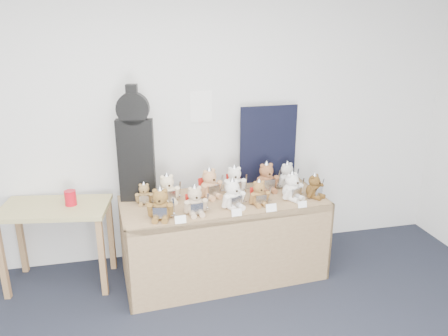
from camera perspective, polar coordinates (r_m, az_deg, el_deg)
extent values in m
plane|color=silver|center=(4.15, -9.25, 5.58)|extent=(6.00, 0.00, 6.00)
cube|color=white|center=(4.17, -3.01, 8.01)|extent=(0.21, 0.00, 0.30)
cube|color=#846243|center=(3.93, -0.06, -4.58)|extent=(1.86, 0.88, 0.06)
cube|color=#846243|center=(3.77, 1.58, -11.56)|extent=(1.81, 0.15, 0.75)
cube|color=#846243|center=(3.94, -12.84, -10.60)|extent=(0.07, 0.75, 0.75)
cube|color=#846243|center=(4.39, 11.30, -7.32)|extent=(0.07, 0.75, 0.75)
cube|color=tan|center=(4.06, -21.28, -4.90)|extent=(0.98, 0.64, 0.04)
cube|color=#8D5F3D|center=(4.19, -27.02, -10.78)|extent=(0.06, 0.06, 0.72)
cube|color=#8D5F3D|center=(4.53, -25.01, -8.20)|extent=(0.06, 0.06, 0.72)
cube|color=#8D5F3D|center=(3.94, -15.62, -11.21)|extent=(0.06, 0.06, 0.72)
cube|color=#8D5F3D|center=(4.30, -14.54, -8.40)|extent=(0.06, 0.06, 0.72)
cube|color=black|center=(3.87, -11.37, 0.94)|extent=(0.32, 0.14, 0.73)
cylinder|color=black|center=(3.75, -11.82, 7.61)|extent=(0.29, 0.14, 0.27)
cube|color=black|center=(3.74, -11.93, 9.26)|extent=(0.10, 0.10, 0.18)
cube|color=black|center=(4.27, 5.79, 3.08)|extent=(0.57, 0.04, 0.76)
cylinder|color=red|center=(4.00, -19.42, -3.70)|extent=(0.10, 0.10, 0.13)
ellipsoid|color=brown|center=(3.57, -8.24, -5.43)|extent=(0.20, 0.18, 0.17)
sphere|color=brown|center=(3.53, -8.32, -3.73)|extent=(0.13, 0.13, 0.13)
cylinder|color=brown|center=(3.48, -8.41, -4.21)|extent=(0.06, 0.04, 0.05)
sphere|color=black|center=(3.47, -8.45, -4.33)|extent=(0.02, 0.02, 0.02)
sphere|color=brown|center=(3.52, -9.02, -2.99)|extent=(0.04, 0.04, 0.04)
sphere|color=brown|center=(3.51, -7.70, -2.99)|extent=(0.04, 0.04, 0.04)
cylinder|color=brown|center=(3.56, -9.59, -5.44)|extent=(0.07, 0.10, 0.13)
cylinder|color=brown|center=(3.54, -6.97, -5.45)|extent=(0.07, 0.10, 0.13)
cylinder|color=brown|center=(3.54, -8.93, -6.54)|extent=(0.07, 0.12, 0.05)
cylinder|color=brown|center=(3.54, -7.68, -6.55)|extent=(0.07, 0.12, 0.05)
cube|color=silver|center=(3.51, -8.36, -5.81)|extent=(0.11, 0.04, 0.09)
cone|color=silver|center=(3.51, -8.36, -2.93)|extent=(0.11, 0.11, 0.08)
cube|color=silver|center=(3.52, -6.59, -5.15)|extent=(0.02, 0.04, 0.18)
cube|color=silver|center=(3.55, -6.55, -6.16)|extent=(0.05, 0.02, 0.01)
ellipsoid|color=tan|center=(3.63, -3.82, -4.95)|extent=(0.17, 0.15, 0.16)
sphere|color=tan|center=(3.59, -3.85, -3.38)|extent=(0.12, 0.12, 0.12)
cylinder|color=tan|center=(3.55, -3.65, -3.80)|extent=(0.05, 0.03, 0.05)
sphere|color=black|center=(3.53, -3.58, -3.91)|extent=(0.02, 0.02, 0.02)
sphere|color=tan|center=(3.56, -4.46, -2.76)|extent=(0.04, 0.04, 0.04)
sphere|color=tan|center=(3.58, -3.28, -2.63)|extent=(0.04, 0.04, 0.04)
cylinder|color=tan|center=(3.59, -4.92, -5.09)|extent=(0.05, 0.09, 0.12)
cylinder|color=tan|center=(3.63, -2.57, -4.81)|extent=(0.05, 0.09, 0.12)
cylinder|color=tan|center=(3.59, -4.14, -6.02)|extent=(0.06, 0.11, 0.05)
cylinder|color=tan|center=(3.61, -3.02, -5.88)|extent=(0.06, 0.11, 0.05)
cube|color=silver|center=(3.57, -3.57, -5.27)|extent=(0.11, 0.03, 0.09)
cone|color=silver|center=(3.57, -3.87, -2.64)|extent=(0.10, 0.10, 0.08)
cube|color=silver|center=(3.61, -2.16, -4.48)|extent=(0.02, 0.04, 0.17)
cube|color=silver|center=(3.64, -2.14, -5.41)|extent=(0.05, 0.01, 0.01)
cube|color=#A91913|center=(3.68, -4.05, -4.41)|extent=(0.13, 0.04, 0.14)
ellipsoid|color=white|center=(3.74, 1.09, -4.16)|extent=(0.20, 0.19, 0.17)
sphere|color=white|center=(3.69, 1.10, -2.57)|extent=(0.12, 0.12, 0.12)
cylinder|color=white|center=(3.66, 1.54, -2.95)|extent=(0.06, 0.04, 0.05)
sphere|color=black|center=(3.64, 1.70, -3.04)|extent=(0.02, 0.02, 0.02)
sphere|color=white|center=(3.66, 0.58, -1.99)|extent=(0.04, 0.04, 0.04)
sphere|color=white|center=(3.70, 1.62, -1.76)|extent=(0.04, 0.04, 0.04)
cylinder|color=white|center=(3.68, 0.23, -4.40)|extent=(0.07, 0.10, 0.13)
cylinder|color=white|center=(3.76, 2.28, -3.90)|extent=(0.07, 0.10, 0.13)
cylinder|color=white|center=(3.69, 1.09, -5.26)|extent=(0.08, 0.12, 0.05)
cylinder|color=white|center=(3.73, 2.06, -5.01)|extent=(0.08, 0.12, 0.05)
cube|color=silver|center=(3.68, 1.64, -4.43)|extent=(0.11, 0.05, 0.09)
cone|color=silver|center=(3.67, 1.10, -1.81)|extent=(0.10, 0.10, 0.08)
cube|color=silver|center=(3.75, 2.71, -3.53)|extent=(0.03, 0.04, 0.17)
cube|color=silver|center=(3.78, 2.69, -4.46)|extent=(0.05, 0.02, 0.01)
ellipsoid|color=olive|center=(3.82, 4.55, -3.85)|extent=(0.15, 0.13, 0.14)
sphere|color=olive|center=(3.78, 4.58, -2.49)|extent=(0.11, 0.11, 0.11)
cylinder|color=olive|center=(3.75, 4.83, -2.85)|extent=(0.05, 0.03, 0.04)
sphere|color=black|center=(3.73, 4.92, -2.93)|extent=(0.02, 0.02, 0.02)
sphere|color=olive|center=(3.75, 4.11, -1.96)|extent=(0.03, 0.03, 0.03)
sphere|color=olive|center=(3.78, 5.09, -1.85)|extent=(0.03, 0.03, 0.03)
cylinder|color=olive|center=(3.78, 3.67, -3.97)|extent=(0.05, 0.08, 0.11)
cylinder|color=olive|center=(3.82, 5.61, -3.73)|extent=(0.05, 0.08, 0.11)
cylinder|color=olive|center=(3.78, 4.35, -4.77)|extent=(0.05, 0.10, 0.04)
cylinder|color=olive|center=(3.80, 5.27, -4.64)|extent=(0.05, 0.10, 0.04)
cube|color=silver|center=(3.77, 4.86, -4.11)|extent=(0.10, 0.02, 0.08)
cone|color=silver|center=(3.77, 4.60, -1.85)|extent=(0.09, 0.09, 0.07)
cube|color=silver|center=(3.81, 5.98, -3.44)|extent=(0.01, 0.04, 0.15)
cube|color=silver|center=(3.84, 5.96, -4.25)|extent=(0.04, 0.01, 0.01)
cube|color=#A91913|center=(3.86, 4.25, -3.40)|extent=(0.12, 0.04, 0.13)
ellipsoid|color=silver|center=(3.96, 8.78, -3.06)|extent=(0.21, 0.20, 0.16)
sphere|color=silver|center=(3.92, 8.86, -1.56)|extent=(0.12, 0.12, 0.12)
cylinder|color=silver|center=(3.89, 9.43, -1.88)|extent=(0.06, 0.05, 0.05)
sphere|color=black|center=(3.88, 9.63, -1.95)|extent=(0.02, 0.02, 0.02)
sphere|color=silver|center=(3.87, 8.52, -1.04)|extent=(0.04, 0.04, 0.04)
sphere|color=silver|center=(3.93, 9.27, -0.79)|extent=(0.04, 0.04, 0.04)
cylinder|color=silver|center=(3.89, 8.26, -3.31)|extent=(0.08, 0.10, 0.12)
cylinder|color=silver|center=(4.00, 9.75, -2.75)|extent=(0.08, 0.10, 0.12)
cylinder|color=silver|center=(3.91, 9.03, -4.06)|extent=(0.09, 0.12, 0.05)
cylinder|color=silver|center=(3.97, 9.73, -3.78)|extent=(0.09, 0.12, 0.05)
cube|color=silver|center=(3.92, 9.49, -3.26)|extent=(0.10, 0.07, 0.09)
cone|color=silver|center=(3.90, 8.90, -0.86)|extent=(0.10, 0.10, 0.08)
cube|color=silver|center=(4.00, 10.13, -2.38)|extent=(0.03, 0.04, 0.17)
cube|color=silver|center=(4.02, 10.08, -3.26)|extent=(0.05, 0.03, 0.01)
ellipsoid|color=brown|center=(4.04, 11.62, -2.91)|extent=(0.19, 0.18, 0.14)
sphere|color=brown|center=(4.00, 11.71, -1.64)|extent=(0.10, 0.10, 0.10)
cylinder|color=brown|center=(3.98, 12.24, -1.90)|extent=(0.05, 0.04, 0.04)
sphere|color=black|center=(3.98, 12.42, -1.96)|extent=(0.02, 0.02, 0.02)
sphere|color=brown|center=(3.96, 11.48, -1.21)|extent=(0.03, 0.03, 0.03)
sphere|color=brown|center=(4.02, 12.02, -0.97)|extent=(0.03, 0.03, 0.03)
cylinder|color=brown|center=(3.97, 11.30, -3.14)|extent=(0.08, 0.09, 0.11)
cylinder|color=brown|center=(4.08, 12.37, -2.63)|extent=(0.08, 0.09, 0.11)
cylinder|color=brown|center=(4.00, 11.92, -3.76)|extent=(0.09, 0.10, 0.04)
cylinder|color=brown|center=(4.05, 12.43, -3.50)|extent=(0.09, 0.10, 0.04)
cube|color=silver|center=(4.01, 12.29, -3.07)|extent=(0.09, 0.06, 0.08)
cone|color=silver|center=(3.99, 11.75, -1.04)|extent=(0.09, 0.09, 0.07)
cube|color=silver|center=(4.08, 12.68, -2.30)|extent=(0.03, 0.04, 0.15)
cube|color=silver|center=(4.10, 12.63, -3.05)|extent=(0.04, 0.03, 0.01)
ellipsoid|color=beige|center=(3.89, -7.40, -3.37)|extent=(0.19, 0.17, 0.17)
sphere|color=beige|center=(3.85, -7.47, -1.83)|extent=(0.12, 0.12, 0.12)
cylinder|color=beige|center=(3.80, -7.25, -2.22)|extent=(0.06, 0.04, 0.05)
sphere|color=black|center=(3.79, -7.17, -2.31)|extent=(0.02, 0.02, 0.02)
sphere|color=beige|center=(3.82, -8.08, -1.24)|extent=(0.04, 0.04, 0.04)
sphere|color=beige|center=(3.84, -6.93, -1.08)|extent=(0.04, 0.04, 0.04)
cylinder|color=beige|center=(3.85, -8.46, -3.53)|extent=(0.06, 0.10, 0.13)
cylinder|color=beige|center=(3.89, -6.20, -3.20)|extent=(0.06, 0.10, 0.13)
cylinder|color=beige|center=(3.84, -7.67, -4.42)|extent=(0.07, 0.12, 0.05)
cylinder|color=beige|center=(3.86, -6.60, -4.26)|extent=(0.07, 0.12, 0.05)
cube|color=silver|center=(3.83, -7.14, -3.66)|extent=(0.11, 0.04, 0.09)
cone|color=silver|center=(3.83, -7.50, -1.10)|extent=(0.10, 0.10, 0.08)
cube|color=silver|center=(3.87, -5.80, -2.87)|extent=(0.02, 0.04, 0.18)
cube|color=silver|center=(3.90, -5.77, -3.79)|extent=(0.05, 0.02, 0.01)
ellipsoid|color=tan|center=(3.96, -1.91, -2.74)|extent=(0.22, 0.21, 0.18)
sphere|color=tan|center=(3.92, -1.93, -1.14)|extent=(0.13, 0.13, 0.13)
cylinder|color=tan|center=(3.88, -1.47, -1.50)|extent=(0.06, 0.05, 0.05)
sphere|color=black|center=(3.86, -1.31, -1.58)|extent=(0.02, 0.02, 0.02)
sphere|color=tan|center=(3.88, -2.45, -0.57)|extent=(0.04, 0.04, 0.04)
sphere|color=tan|center=(3.92, -1.44, -0.33)|extent=(0.04, 0.04, 0.04)
cylinder|color=tan|center=(3.90, -2.75, -2.98)|extent=(0.08, 0.11, 0.13)
cylinder|color=tan|center=(3.98, -0.74, -2.46)|extent=(0.08, 0.11, 0.13)
cylinder|color=tan|center=(3.91, -1.87, -3.82)|extent=(0.09, 0.13, 0.05)
cylinder|color=tan|center=(3.95, -0.93, -3.56)|extent=(0.09, 0.13, 0.05)
cube|color=silver|center=(3.91, -1.34, -2.98)|extent=(0.11, 0.06, 0.10)
cone|color=silver|center=(3.90, -1.94, -0.38)|extent=(0.11, 0.11, 0.08)
cube|color=silver|center=(3.98, -0.33, -2.08)|extent=(0.03, 0.05, 0.18)
cube|color=silver|center=(4.00, -0.32, -3.02)|extent=(0.05, 0.03, 0.01)
cube|color=#A91913|center=(4.01, -2.45, -2.28)|extent=(0.14, 0.09, 0.16)
ellipsoid|color=white|center=(4.06, 1.36, -2.22)|extent=(0.18, 0.15, 0.17)
sphere|color=white|center=(4.02, 1.37, -0.74)|extent=(0.12, 0.12, 0.12)
cylinder|color=white|center=(3.98, 1.49, -1.11)|extent=(0.05, 0.03, 0.05)
sphere|color=black|center=(3.96, 1.54, -1.20)|extent=(0.02, 0.02, 0.02)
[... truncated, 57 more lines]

